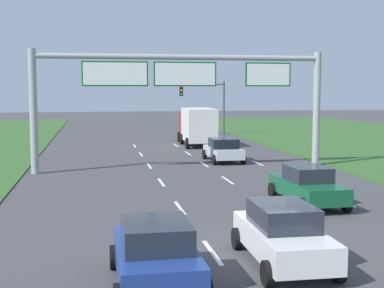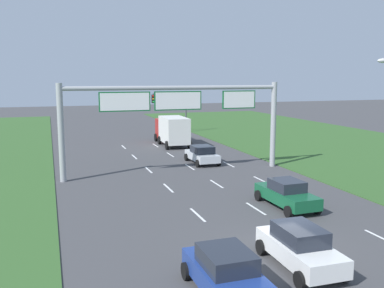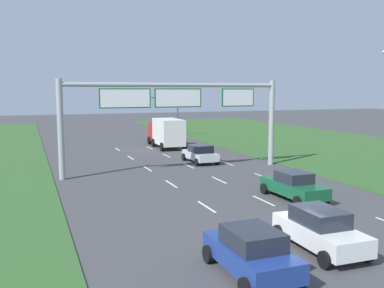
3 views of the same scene
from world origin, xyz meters
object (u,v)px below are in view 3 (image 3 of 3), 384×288
at_px(car_lead_silver, 320,229).
at_px(car_mid_lane, 294,186).
at_px(car_far_ahead, 200,154).
at_px(box_truck, 166,132).
at_px(sign_gantry, 176,107).
at_px(car_near_red, 251,251).
at_px(traffic_light_mast, 164,108).

relative_size(car_lead_silver, car_mid_lane, 0.95).
height_order(car_far_ahead, box_truck, box_truck).
distance_m(car_lead_silver, box_truck, 31.24).
bearing_deg(sign_gantry, car_mid_lane, -71.22).
bearing_deg(car_far_ahead, box_truck, 88.00).
distance_m(car_mid_lane, sign_gantry, 11.74).
height_order(car_near_red, car_mid_lane, car_near_red).
xyz_separation_m(box_truck, traffic_light_mast, (2.79, 9.79, 2.17)).
distance_m(car_far_ahead, sign_gantry, 6.12).
xyz_separation_m(car_near_red, traffic_light_mast, (10.02, 41.85, 3.04)).
bearing_deg(box_truck, car_far_ahead, -89.52).
distance_m(box_truck, traffic_light_mast, 10.41).
xyz_separation_m(car_mid_lane, box_truck, (-0.01, 23.95, 0.91)).
bearing_deg(sign_gantry, car_far_ahead, 43.39).
bearing_deg(car_mid_lane, car_lead_silver, -118.33).
height_order(car_near_red, sign_gantry, sign_gantry).
height_order(car_near_red, car_far_ahead, car_near_red).
bearing_deg(box_truck, car_near_red, -100.70).
bearing_deg(car_far_ahead, car_mid_lane, -89.24).
height_order(sign_gantry, traffic_light_mast, sign_gantry).
relative_size(car_far_ahead, traffic_light_mast, 0.73).
xyz_separation_m(car_near_red, car_lead_silver, (3.60, 1.04, 0.01)).
xyz_separation_m(car_lead_silver, car_mid_lane, (3.64, 7.07, -0.05)).
relative_size(car_near_red, sign_gantry, 0.23).
bearing_deg(car_lead_silver, car_far_ahead, 82.03).
bearing_deg(sign_gantry, car_near_red, -101.35).
bearing_deg(box_truck, car_mid_lane, -87.96).
bearing_deg(box_truck, traffic_light_mast, 76.10).
distance_m(car_mid_lane, traffic_light_mast, 33.99).
height_order(car_lead_silver, sign_gantry, sign_gantry).
bearing_deg(traffic_light_mast, car_near_red, -103.47).
xyz_separation_m(car_near_red, car_mid_lane, (7.24, 8.11, -0.04)).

